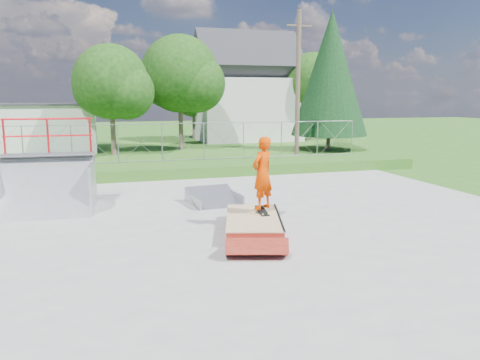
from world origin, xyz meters
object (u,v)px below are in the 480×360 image
object	(u,v)px
grind_box	(253,225)
quarter_pipe	(44,167)
skater	(262,176)
flat_bank_ramp	(214,198)

from	to	relation	value
grind_box	quarter_pipe	xyz separation A→B (m)	(-5.39, 3.88, 1.20)
quarter_pipe	skater	distance (m)	6.76
skater	flat_bank_ramp	bearing A→B (deg)	-111.86
quarter_pipe	grind_box	bearing A→B (deg)	-32.09
grind_box	flat_bank_ramp	world-z (taller)	flat_bank_ramp
grind_box	quarter_pipe	distance (m)	6.75
grind_box	flat_bank_ramp	bearing A→B (deg)	109.84
skater	quarter_pipe	bearing A→B (deg)	-64.07
grind_box	flat_bank_ramp	xyz separation A→B (m)	(-0.22, 3.44, 0.02)
flat_bank_ramp	quarter_pipe	bearing A→B (deg)	168.15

